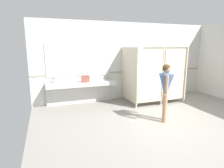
% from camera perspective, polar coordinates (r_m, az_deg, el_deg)
% --- Properties ---
extents(ground_plane, '(7.36, 6.26, 0.10)m').
position_cam_1_polar(ground_plane, '(5.42, 18.49, -11.93)').
color(ground_plane, gray).
extents(wall_back, '(7.36, 0.12, 2.92)m').
position_cam_1_polar(wall_back, '(7.48, 5.41, 6.95)').
color(wall_back, silver).
rests_on(wall_back, ground_plane).
extents(wall_back_tile_band, '(7.36, 0.01, 0.06)m').
position_cam_1_polar(wall_back_tile_band, '(7.47, 5.56, 3.77)').
color(wall_back_tile_band, '#9E937F').
rests_on(wall_back_tile_band, wall_back).
extents(vanity_counter, '(2.38, 0.52, 0.93)m').
position_cam_1_polar(vanity_counter, '(6.75, -9.37, -1.07)').
color(vanity_counter, silver).
rests_on(vanity_counter, ground_plane).
extents(mirror_panel, '(2.28, 0.02, 1.15)m').
position_cam_1_polar(mirror_panel, '(6.79, -9.93, 7.07)').
color(mirror_panel, silver).
rests_on(mirror_panel, wall_back).
extents(bathroom_stalls, '(2.00, 1.36, 2.05)m').
position_cam_1_polar(bathroom_stalls, '(6.99, 13.08, 3.15)').
color(bathroom_stalls, beige).
rests_on(bathroom_stalls, ground_plane).
extents(person_standing, '(0.55, 0.55, 1.58)m').
position_cam_1_polar(person_standing, '(5.24, 16.04, -0.61)').
color(person_standing, tan).
rests_on(person_standing, ground_plane).
extents(handbag, '(0.26, 0.14, 0.38)m').
position_cam_1_polar(handbag, '(6.50, -8.03, 1.65)').
color(handbag, '#934C42').
rests_on(handbag, vanity_counter).
extents(soap_dispenser, '(0.07, 0.07, 0.18)m').
position_cam_1_polar(soap_dispenser, '(6.67, -17.28, 1.00)').
color(soap_dispenser, '#D899B2').
rests_on(soap_dispenser, vanity_counter).
extents(floor_drain_cover, '(0.14, 0.14, 0.01)m').
position_cam_1_polar(floor_drain_cover, '(5.36, 6.12, -11.04)').
color(floor_drain_cover, '#B7BABF').
rests_on(floor_drain_cover, ground_plane).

